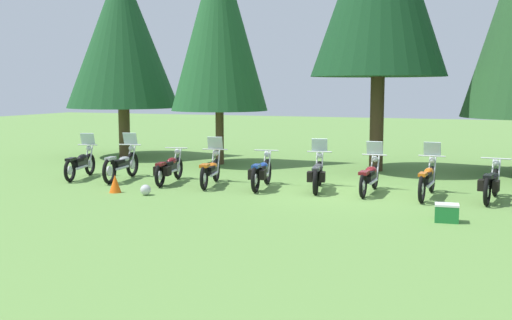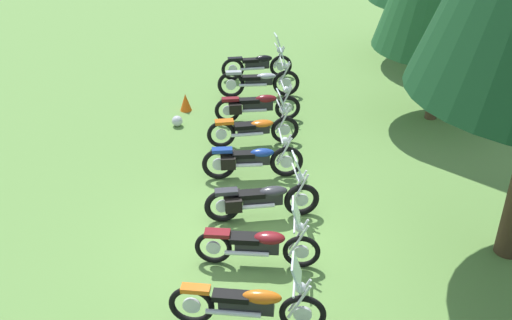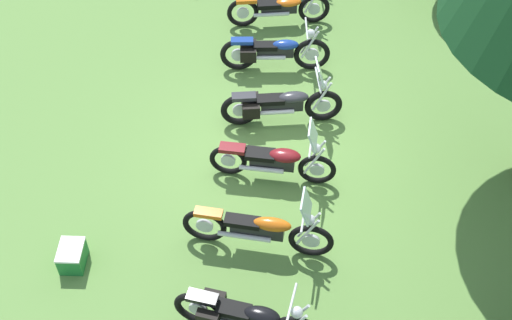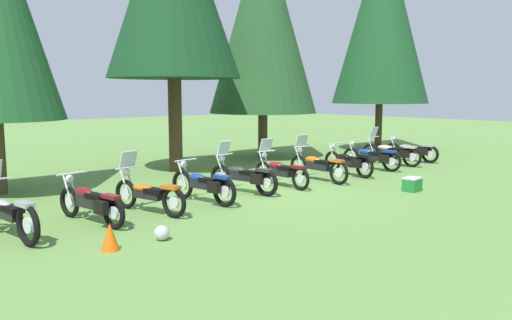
{
  "view_description": "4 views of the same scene",
  "coord_description": "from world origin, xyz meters",
  "px_view_note": "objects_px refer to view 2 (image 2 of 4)",
  "views": [
    {
      "loc": [
        3.59,
        -16.08,
        2.81
      ],
      "look_at": [
        -2.38,
        -0.49,
        0.81
      ],
      "focal_mm": 43.16,
      "sensor_mm": 36.0,
      "label": 1
    },
    {
      "loc": [
        8.64,
        0.44,
        6.65
      ],
      "look_at": [
        -2.05,
        -0.18,
        0.58
      ],
      "focal_mm": 40.88,
      "sensor_mm": 36.0,
      "label": 2
    },
    {
      "loc": [
        8.46,
        0.69,
        8.94
      ],
      "look_at": [
        1.07,
        -0.23,
        0.88
      ],
      "focal_mm": 47.8,
      "sensor_mm": 36.0,
      "label": 3
    },
    {
      "loc": [
        -9.47,
        -10.2,
        2.67
      ],
      "look_at": [
        -0.68,
        -0.4,
        0.92
      ],
      "focal_mm": 35.75,
      "sensor_mm": 36.0,
      "label": 4
    }
  ],
  "objects_px": {
    "motorcycle_7": "(249,304)",
    "dropped_helmet": "(177,121)",
    "motorcycle_0": "(258,64)",
    "motorcycle_5": "(261,199)",
    "motorcycle_6": "(259,244)",
    "motorcycle_2": "(256,106)",
    "motorcycle_4": "(251,160)",
    "motorcycle_3": "(254,128)",
    "traffic_cone": "(186,102)",
    "motorcycle_1": "(260,81)"
  },
  "relations": [
    {
      "from": "motorcycle_7",
      "to": "traffic_cone",
      "type": "relative_size",
      "value": 5.01
    },
    {
      "from": "dropped_helmet",
      "to": "motorcycle_1",
      "type": "bearing_deg",
      "value": 135.23
    },
    {
      "from": "motorcycle_4",
      "to": "motorcycle_7",
      "type": "xyz_separation_m",
      "value": [
        4.43,
        0.26,
        0.03
      ]
    },
    {
      "from": "motorcycle_1",
      "to": "motorcycle_6",
      "type": "height_order",
      "value": "motorcycle_1"
    },
    {
      "from": "motorcycle_3",
      "to": "motorcycle_5",
      "type": "height_order",
      "value": "motorcycle_5"
    },
    {
      "from": "motorcycle_3",
      "to": "motorcycle_4",
      "type": "distance_m",
      "value": 1.54
    },
    {
      "from": "motorcycle_5",
      "to": "traffic_cone",
      "type": "xyz_separation_m",
      "value": [
        -4.95,
        -2.3,
        -0.22
      ]
    },
    {
      "from": "motorcycle_7",
      "to": "dropped_helmet",
      "type": "bearing_deg",
      "value": 111.57
    },
    {
      "from": "traffic_cone",
      "to": "dropped_helmet",
      "type": "bearing_deg",
      "value": -3.77
    },
    {
      "from": "motorcycle_4",
      "to": "dropped_helmet",
      "type": "xyz_separation_m",
      "value": [
        -2.45,
        -2.06,
        -0.31
      ]
    },
    {
      "from": "motorcycle_3",
      "to": "dropped_helmet",
      "type": "relative_size",
      "value": 7.88
    },
    {
      "from": "motorcycle_1",
      "to": "motorcycle_5",
      "type": "relative_size",
      "value": 1.04
    },
    {
      "from": "motorcycle_7",
      "to": "dropped_helmet",
      "type": "xyz_separation_m",
      "value": [
        -6.88,
        -2.33,
        -0.34
      ]
    },
    {
      "from": "motorcycle_6",
      "to": "motorcycle_2",
      "type": "bearing_deg",
      "value": 94.82
    },
    {
      "from": "motorcycle_0",
      "to": "motorcycle_4",
      "type": "distance_m",
      "value": 5.89
    },
    {
      "from": "motorcycle_0",
      "to": "motorcycle_7",
      "type": "height_order",
      "value": "motorcycle_7"
    },
    {
      "from": "motorcycle_0",
      "to": "motorcycle_3",
      "type": "relative_size",
      "value": 0.98
    },
    {
      "from": "motorcycle_0",
      "to": "traffic_cone",
      "type": "height_order",
      "value": "motorcycle_0"
    },
    {
      "from": "motorcycle_7",
      "to": "dropped_helmet",
      "type": "relative_size",
      "value": 8.6
    },
    {
      "from": "motorcycle_1",
      "to": "motorcycle_6",
      "type": "distance_m",
      "value": 7.44
    },
    {
      "from": "motorcycle_4",
      "to": "motorcycle_5",
      "type": "xyz_separation_m",
      "value": [
        1.53,
        0.3,
        0.01
      ]
    },
    {
      "from": "motorcycle_1",
      "to": "motorcycle_5",
      "type": "bearing_deg",
      "value": -94.41
    },
    {
      "from": "motorcycle_2",
      "to": "motorcycle_6",
      "type": "height_order",
      "value": "motorcycle_6"
    },
    {
      "from": "motorcycle_0",
      "to": "motorcycle_3",
      "type": "height_order",
      "value": "motorcycle_0"
    },
    {
      "from": "motorcycle_6",
      "to": "motorcycle_4",
      "type": "bearing_deg",
      "value": 97.48
    },
    {
      "from": "motorcycle_5",
      "to": "traffic_cone",
      "type": "height_order",
      "value": "motorcycle_5"
    },
    {
      "from": "motorcycle_4",
      "to": "motorcycle_7",
      "type": "distance_m",
      "value": 4.44
    },
    {
      "from": "motorcycle_3",
      "to": "motorcycle_7",
      "type": "height_order",
      "value": "motorcycle_7"
    },
    {
      "from": "motorcycle_1",
      "to": "motorcycle_7",
      "type": "bearing_deg",
      "value": -95.69
    },
    {
      "from": "motorcycle_2",
      "to": "motorcycle_3",
      "type": "relative_size",
      "value": 1.01
    },
    {
      "from": "motorcycle_3",
      "to": "motorcycle_7",
      "type": "distance_m",
      "value": 5.98
    },
    {
      "from": "motorcycle_0",
      "to": "motorcycle_7",
      "type": "relative_size",
      "value": 0.9
    },
    {
      "from": "traffic_cone",
      "to": "motorcycle_1",
      "type": "bearing_deg",
      "value": 118.55
    },
    {
      "from": "motorcycle_0",
      "to": "dropped_helmet",
      "type": "distance_m",
      "value": 3.94
    },
    {
      "from": "motorcycle_2",
      "to": "motorcycle_7",
      "type": "distance_m",
      "value": 7.31
    },
    {
      "from": "motorcycle_6",
      "to": "motorcycle_7",
      "type": "bearing_deg",
      "value": -91.72
    },
    {
      "from": "motorcycle_5",
      "to": "motorcycle_6",
      "type": "bearing_deg",
      "value": -99.87
    },
    {
      "from": "traffic_cone",
      "to": "dropped_helmet",
      "type": "xyz_separation_m",
      "value": [
        0.97,
        -0.06,
        -0.1
      ]
    },
    {
      "from": "motorcycle_0",
      "to": "motorcycle_6",
      "type": "height_order",
      "value": "motorcycle_0"
    },
    {
      "from": "motorcycle_0",
      "to": "traffic_cone",
      "type": "relative_size",
      "value": 4.48
    },
    {
      "from": "motorcycle_5",
      "to": "motorcycle_6",
      "type": "xyz_separation_m",
      "value": [
        1.41,
        0.04,
        0.01
      ]
    },
    {
      "from": "motorcycle_7",
      "to": "motorcycle_0",
      "type": "bearing_deg",
      "value": 95.28
    },
    {
      "from": "motorcycle_7",
      "to": "motorcycle_4",
      "type": "bearing_deg",
      "value": 96.28
    },
    {
      "from": "motorcycle_1",
      "to": "motorcycle_2",
      "type": "height_order",
      "value": "motorcycle_1"
    },
    {
      "from": "motorcycle_1",
      "to": "motorcycle_6",
      "type": "bearing_deg",
      "value": -94.74
    },
    {
      "from": "traffic_cone",
      "to": "motorcycle_2",
      "type": "bearing_deg",
      "value": 74.08
    },
    {
      "from": "motorcycle_0",
      "to": "motorcycle_5",
      "type": "bearing_deg",
      "value": -99.64
    },
    {
      "from": "traffic_cone",
      "to": "motorcycle_4",
      "type": "bearing_deg",
      "value": 30.3
    },
    {
      "from": "motorcycle_1",
      "to": "motorcycle_5",
      "type": "distance_m",
      "value": 6.02
    },
    {
      "from": "motorcycle_4",
      "to": "motorcycle_5",
      "type": "bearing_deg",
      "value": -86.55
    }
  ]
}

